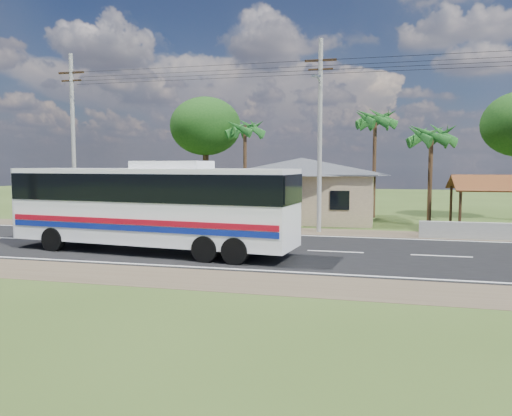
{
  "coord_description": "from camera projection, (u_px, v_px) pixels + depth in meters",
  "views": [
    {
      "loc": [
        6.31,
        -22.35,
        3.93
      ],
      "look_at": [
        0.58,
        1.0,
        1.82
      ],
      "focal_mm": 35.0,
      "sensor_mm": 36.0,
      "label": 1
    }
  ],
  "objects": [
    {
      "name": "ground",
      "position": [
        239.0,
        248.0,
        23.47
      ],
      "size": [
        120.0,
        120.0,
        0.0
      ],
      "primitive_type": "plane",
      "color": "#2F4318",
      "rests_on": "ground"
    },
    {
      "name": "road",
      "position": [
        239.0,
        248.0,
        23.47
      ],
      "size": [
        120.0,
        16.0,
        0.03
      ],
      "color": "black",
      "rests_on": "ground"
    },
    {
      "name": "house",
      "position": [
        302.0,
        182.0,
        35.57
      ],
      "size": [
        12.4,
        10.0,
        5.0
      ],
      "color": "tan",
      "rests_on": "ground"
    },
    {
      "name": "waiting_shed",
      "position": [
        499.0,
        186.0,
        28.37
      ],
      "size": [
        5.2,
        4.48,
        3.35
      ],
      "color": "#322312",
      "rests_on": "ground"
    },
    {
      "name": "concrete_barrier",
      "position": [
        489.0,
        231.0,
        26.0
      ],
      "size": [
        7.0,
        0.3,
        0.9
      ],
      "primitive_type": "cube",
      "color": "#9E9E99",
      "rests_on": "ground"
    },
    {
      "name": "utility_poles",
      "position": [
        314.0,
        132.0,
        28.61
      ],
      "size": [
        32.8,
        2.22,
        11.0
      ],
      "color": "#9E9E99",
      "rests_on": "ground"
    },
    {
      "name": "palm_near",
      "position": [
        431.0,
        136.0,
        31.36
      ],
      "size": [
        2.8,
        2.8,
        6.7
      ],
      "color": "#47301E",
      "rests_on": "ground"
    },
    {
      "name": "palm_mid",
      "position": [
        375.0,
        120.0,
        36.41
      ],
      "size": [
        2.8,
        2.8,
        8.2
      ],
      "color": "#47301E",
      "rests_on": "ground"
    },
    {
      "name": "palm_far",
      "position": [
        245.0,
        129.0,
        39.31
      ],
      "size": [
        2.8,
        2.8,
        7.7
      ],
      "color": "#47301E",
      "rests_on": "ground"
    },
    {
      "name": "tree_behind_house",
      "position": [
        205.0,
        127.0,
        42.16
      ],
      "size": [
        6.0,
        6.0,
        9.61
      ],
      "color": "#47301E",
      "rests_on": "ground"
    },
    {
      "name": "coach_bus",
      "position": [
        151.0,
        201.0,
        22.1
      ],
      "size": [
        13.34,
        4.21,
        4.08
      ],
      "rotation": [
        0.0,
        0.0,
        -0.11
      ],
      "color": "white",
      "rests_on": "ground"
    }
  ]
}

